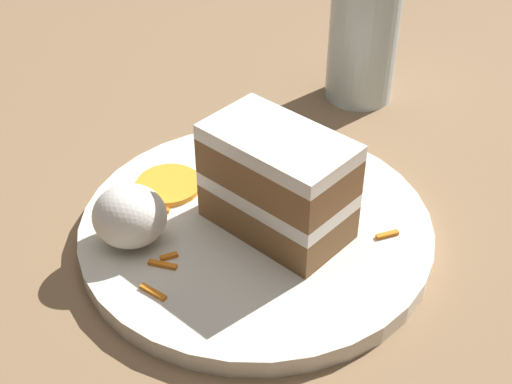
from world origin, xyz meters
The scene contains 8 objects.
ground_plane centered at (0.00, 0.00, 0.00)m, with size 6.00×6.00×0.00m, color black.
dining_table centered at (0.00, 0.00, 0.02)m, with size 1.06×1.20×0.03m, color #846647.
plate centered at (-0.05, -0.04, 0.04)m, with size 0.28×0.28×0.02m, color silver.
cake_slice centered at (-0.03, -0.05, 0.09)m, with size 0.12×0.12×0.08m.
cream_dollop centered at (-0.14, -0.06, 0.07)m, with size 0.06×0.05×0.05m, color white.
orange_garnish centered at (-0.12, 0.01, 0.05)m, with size 0.05×0.05×0.00m, color orange.
carrot_shreds_scatter centered at (-0.08, -0.03, 0.05)m, with size 0.20×0.17×0.00m.
drinking_glass centered at (0.07, 0.17, 0.08)m, with size 0.07×0.07×0.12m.
Camera 1 is at (-0.08, -0.47, 0.41)m, focal length 50.00 mm.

